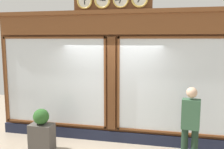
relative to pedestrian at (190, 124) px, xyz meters
name	(u,v)px	position (x,y,z in m)	size (l,w,h in m)	color
shop_facade	(113,76)	(1.86, -1.04, 0.77)	(6.38, 0.42, 3.87)	#5B3319
pedestrian	(190,124)	(0.00, 0.00, 0.00)	(0.39, 0.27, 1.69)	#1C2F21
planter_box	(42,137)	(3.39, -0.05, -0.61)	(0.56, 0.36, 0.64)	#4C4742
planter_shrub	(41,117)	(3.39, -0.05, -0.10)	(0.37, 0.37, 0.37)	#285623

